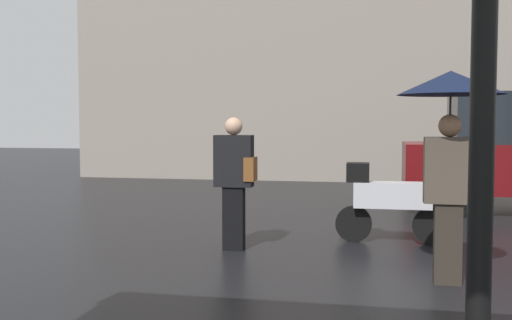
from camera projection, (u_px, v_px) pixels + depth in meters
name	position (u px, v px, depth m)	size (l,w,h in m)	color
pedestrian_with_umbrella	(450.00, 116.00, 5.64)	(0.98, 0.98, 2.00)	#2A241E
pedestrian_with_bag	(235.00, 175.00, 7.21)	(0.49, 0.24, 1.58)	black
parked_scooter	(389.00, 199.00, 7.65)	(1.42, 0.32, 1.23)	black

